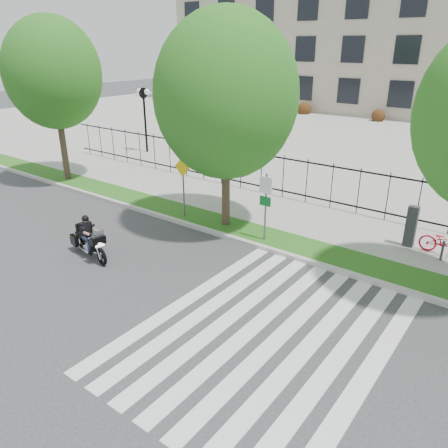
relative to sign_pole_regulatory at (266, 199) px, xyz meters
The scene contains 13 objects.
ground 5.25m from the sign_pole_regulatory, 112.45° to the right, with size 120.00×120.00×0.00m, color #323234.
curb 2.57m from the sign_pole_regulatory, 165.80° to the right, with size 60.00×0.20×0.15m, color #B3AFA8.
grass_verge 2.55m from the sign_pole_regulatory, 168.90° to the left, with size 60.00×1.50×0.15m, color #1E5916.
sidewalk 3.82m from the sign_pole_regulatory, 123.39° to the left, with size 60.00×3.50×0.15m, color #9D9B93.
plaza 20.58m from the sign_pole_regulatory, 95.29° to the left, with size 80.00×34.00×0.10m, color #9D9B93.
crosswalk_stripes 5.71m from the sign_pole_regulatory, 57.36° to the right, with size 5.70×8.00×0.01m, color silver, non-canonical shape.
iron_fence 5.03m from the sign_pole_regulatory, 112.27° to the left, with size 30.00×0.06×2.00m, color black, non-canonical shape.
lamp_post_left 15.82m from the sign_pole_regulatory, 151.89° to the left, with size 1.06×0.70×4.25m.
street_tree_0 13.15m from the sign_pole_regulatory, behind, with size 4.70×4.70×8.04m.
street_tree_1 3.94m from the sign_pole_regulatory, 169.69° to the left, with size 5.23×5.23×7.96m.
sign_pole_regulatory is the anchor object (origin of this frame).
sign_pole_warning 3.94m from the sign_pole_regulatory, behind, with size 0.78×0.09×2.49m.
motorcycle_rider 6.30m from the sign_pole_regulatory, 133.18° to the right, with size 2.28×0.94×1.78m.
Camera 1 is at (9.52, -8.03, 6.86)m, focal length 35.00 mm.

